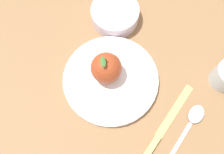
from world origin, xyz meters
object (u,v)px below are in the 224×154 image
apple (107,67)px  side_bowl (115,13)px  knife (162,130)px  spoon (192,122)px  dinner_plate (112,78)px

apple → side_bowl: size_ratio=0.68×
side_bowl → knife: 0.32m
apple → spoon: size_ratio=0.48×
side_bowl → dinner_plate: bearing=48.2°
knife → spoon: bearing=156.4°
side_bowl → spoon: 0.33m
side_bowl → knife: size_ratio=0.58×
side_bowl → apple: bearing=44.1°
dinner_plate → side_bowl: 0.18m
spoon → dinner_plate: bearing=-68.8°
side_bowl → spoon: size_ratio=0.70×
dinner_plate → spoon: bearing=111.2°
side_bowl → spoon: bearing=82.9°
apple → side_bowl: apple is taller
dinner_plate → spoon: size_ratio=1.28×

